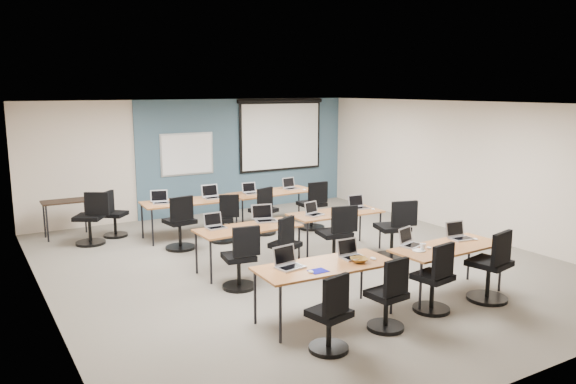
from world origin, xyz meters
TOP-DOWN VIEW (x-y plane):
  - floor at (0.00, 0.00)m, footprint 8.00×9.00m
  - ceiling at (0.00, 0.00)m, footprint 8.00×9.00m
  - wall_back at (0.00, 4.50)m, footprint 8.00×0.04m
  - wall_front at (0.00, -4.50)m, footprint 8.00×0.04m
  - wall_left at (-4.00, 0.00)m, footprint 0.04×9.00m
  - wall_right at (4.00, 0.00)m, footprint 0.04×9.00m
  - blue_accent_panel at (1.25, 4.47)m, footprint 5.50×0.04m
  - whiteboard at (-0.30, 4.43)m, footprint 1.28×0.03m
  - projector_screen at (2.20, 4.41)m, footprint 2.40×0.10m
  - training_table_front_left at (-0.98, -2.19)m, footprint 1.82×0.76m
  - training_table_front_right at (1.02, -2.38)m, footprint 1.71×0.71m
  - training_table_mid_left at (-0.93, 0.08)m, footprint 1.70×0.71m
  - training_table_mid_right at (0.95, 0.27)m, footprint 1.73×0.72m
  - training_table_back_left at (-0.96, 2.63)m, footprint 1.87×0.78m
  - training_table_back_right at (0.97, 2.67)m, footprint 1.91×0.80m
  - laptop_0 at (-1.43, -2.02)m, footprint 0.34×0.29m
  - mouse_0 at (-1.30, -2.35)m, footprint 0.08×0.10m
  - task_chair_0 at (-1.46, -3.00)m, footprint 0.46×0.46m
  - laptop_1 at (-0.50, -2.10)m, footprint 0.31×0.27m
  - mouse_1 at (-0.30, -2.32)m, footprint 0.07×0.11m
  - task_chair_1 at (-0.51, -2.88)m, footprint 0.46×0.46m
  - laptop_2 at (0.58, -2.06)m, footprint 0.32×0.27m
  - mouse_2 at (0.70, -2.33)m, footprint 0.06×0.09m
  - task_chair_2 at (0.40, -2.76)m, footprint 0.50×0.50m
  - laptop_3 at (1.47, -2.17)m, footprint 0.33×0.28m
  - mouse_3 at (1.62, -2.34)m, footprint 0.08×0.10m
  - task_chair_3 at (1.36, -2.88)m, footprint 0.57×0.57m
  - laptop_4 at (-1.41, 0.32)m, footprint 0.31×0.26m
  - mouse_4 at (-1.21, 0.03)m, footprint 0.07×0.10m
  - task_chair_4 at (-1.42, -0.64)m, footprint 0.50×0.50m
  - laptop_5 at (-0.49, 0.33)m, footprint 0.36×0.31m
  - mouse_5 at (-0.27, 0.15)m, footprint 0.08×0.11m
  - task_chair_5 at (-0.48, -0.34)m, footprint 0.50×0.47m
  - laptop_6 at (0.48, 0.28)m, footprint 0.30×0.26m
  - mouse_6 at (0.83, 0.16)m, footprint 0.08×0.11m
  - task_chair_6 at (0.47, -0.42)m, footprint 0.57×0.57m
  - laptop_7 at (1.52, 0.33)m, footprint 0.32×0.27m
  - mouse_7 at (1.66, 0.08)m, footprint 0.06×0.09m
  - task_chair_7 at (1.57, -0.64)m, footprint 0.59×0.58m
  - laptop_8 at (-1.53, 2.70)m, footprint 0.33×0.28m
  - mouse_8 at (-1.15, 2.46)m, footprint 0.08×0.11m
  - task_chair_8 at (-1.46, 1.81)m, footprint 0.55×0.55m
  - laptop_9 at (-0.46, 2.67)m, footprint 0.36×0.30m
  - mouse_9 at (-0.26, 2.46)m, footprint 0.06×0.09m
  - task_chair_9 at (-0.55, 1.87)m, footprint 0.49×0.47m
  - laptop_10 at (0.45, 2.70)m, footprint 0.30×0.26m
  - mouse_10 at (0.75, 2.52)m, footprint 0.07×0.11m
  - task_chair_10 at (0.39, 2.00)m, footprint 0.53×0.51m
  - laptop_11 at (1.48, 2.75)m, footprint 0.32×0.27m
  - mouse_11 at (1.65, 2.45)m, footprint 0.08×0.11m
  - task_chair_11 at (1.50, 1.85)m, footprint 0.56×0.56m
  - blue_mousepad at (-1.19, -2.35)m, footprint 0.23×0.19m
  - snack_bowl at (-0.53, -2.32)m, footprint 0.31×0.31m
  - snack_plate at (0.50, -2.34)m, footprint 0.20×0.20m
  - coffee_cup at (0.57, -2.34)m, footprint 0.09×0.09m
  - utility_table at (-3.11, 3.83)m, footprint 0.91×0.51m
  - spare_chair_a at (-2.31, 3.35)m, footprint 0.57×0.48m
  - spare_chair_b at (-2.80, 3.01)m, footprint 0.62×0.56m

SIDE VIEW (x-z plane):
  - floor at x=0.00m, z-range -0.01..0.01m
  - task_chair_0 at x=-1.46m, z-range -0.09..0.86m
  - task_chair_1 at x=-0.51m, z-range -0.09..0.86m
  - task_chair_9 at x=-0.55m, z-range -0.09..0.87m
  - task_chair_5 at x=-0.48m, z-range -0.09..0.87m
  - spare_chair_a at x=-2.31m, z-range -0.09..0.88m
  - task_chair_2 at x=0.40m, z-range -0.09..0.89m
  - task_chair_4 at x=-1.42m, z-range -0.09..0.90m
  - task_chair_10 at x=0.39m, z-range -0.09..0.91m
  - task_chair_8 at x=-1.46m, z-range -0.09..0.94m
  - spare_chair_b at x=-2.80m, z-range -0.09..0.94m
  - task_chair_11 at x=1.50m, z-range -0.09..0.95m
  - task_chair_3 at x=1.36m, z-range -0.09..0.96m
  - task_chair_6 at x=0.47m, z-range -0.09..0.96m
  - task_chair_7 at x=1.57m, z-range -0.09..0.97m
  - utility_table at x=-3.11m, z-range 0.28..1.03m
  - training_table_mid_left at x=-0.93m, z-range 0.32..1.05m
  - training_table_front_right at x=1.02m, z-range 0.32..1.05m
  - training_table_mid_right at x=0.95m, z-range 0.32..1.05m
  - training_table_front_left at x=-0.98m, z-range 0.32..1.05m
  - training_table_back_left at x=-0.96m, z-range 0.32..1.05m
  - training_table_back_right at x=0.97m, z-range 0.32..1.05m
  - blue_mousepad at x=-1.19m, z-range 0.73..0.74m
  - snack_plate at x=0.50m, z-range 0.73..0.74m
  - mouse_2 at x=0.70m, z-range 0.73..0.76m
  - mouse_4 at x=-1.21m, z-range 0.73..0.76m
  - mouse_7 at x=1.66m, z-range 0.73..0.76m
  - mouse_3 at x=1.62m, z-range 0.73..0.76m
  - mouse_0 at x=-1.30m, z-range 0.73..0.76m
  - mouse_9 at x=-0.26m, z-range 0.73..0.76m
  - mouse_8 at x=-1.15m, z-range 0.73..0.76m
  - mouse_10 at x=0.75m, z-range 0.72..0.76m
  - mouse_5 at x=-0.27m, z-range 0.72..0.76m
  - mouse_11 at x=1.65m, z-range 0.72..0.76m
  - mouse_1 at x=-0.30m, z-range 0.72..0.76m
  - mouse_6 at x=0.83m, z-range 0.72..0.76m
  - snack_bowl at x=-0.53m, z-range 0.73..0.79m
  - coffee_cup at x=0.57m, z-range 0.74..0.82m
  - laptop_6 at x=0.48m, z-range 0.67..0.90m
  - laptop_10 at x=0.45m, z-range 0.67..0.90m
  - laptop_4 at x=-1.41m, z-range 0.67..0.91m
  - laptop_1 at x=-0.50m, z-range 0.67..0.91m
  - laptop_7 at x=1.52m, z-range 0.67..0.91m
  - laptop_2 at x=0.58m, z-range 0.67..0.91m
  - laptop_11 at x=1.48m, z-range 0.67..0.91m
  - laptop_3 at x=1.47m, z-range 0.67..0.92m
  - laptop_8 at x=-1.53m, z-range 0.67..0.92m
  - laptop_0 at x=-1.43m, z-range 0.66..0.92m
  - laptop_9 at x=-0.46m, z-range 0.66..0.93m
  - laptop_5 at x=-0.49m, z-range 0.66..0.93m
  - wall_back at x=0.00m, z-range 0.00..2.70m
  - wall_front at x=0.00m, z-range 0.00..2.70m
  - wall_left at x=-4.00m, z-range 0.00..2.70m
  - wall_right at x=4.00m, z-range 0.00..2.70m
  - blue_accent_panel at x=1.25m, z-range 0.00..2.70m
  - whiteboard at x=-0.30m, z-range 0.96..1.94m
  - projector_screen at x=2.20m, z-range 0.98..2.80m
  - ceiling at x=0.00m, z-range 2.69..2.71m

